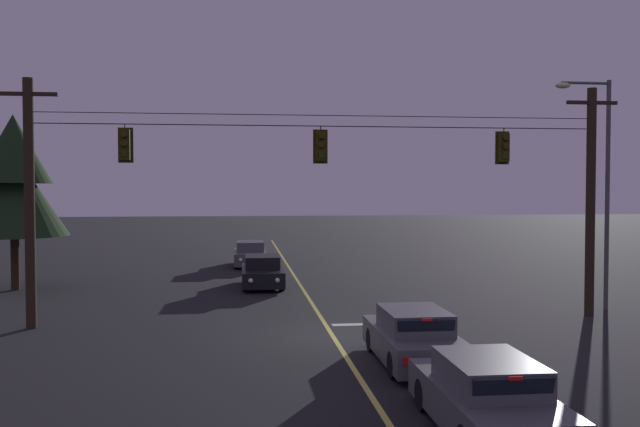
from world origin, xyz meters
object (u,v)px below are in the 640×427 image
Objects in this scene: traffic_light_left_inner at (321,146)px; street_lamp_corner at (600,173)px; car_waiting_second_near at (487,398)px; traffic_light_leftmost at (125,145)px; car_waiting_near_lane at (414,338)px; car_oncoming_lead at (262,272)px; car_oncoming_trailing at (250,254)px; tree_verge_near at (14,181)px; traffic_light_centre at (504,147)px.

traffic_light_left_inner is 10.38m from street_lamp_corner.
traffic_light_left_inner is 0.28× the size of car_waiting_second_near.
traffic_light_leftmost is at bearing 126.94° from car_waiting_second_near.
traffic_light_left_inner is 11.93m from car_waiting_second_near.
street_lamp_corner reaches higher than car_waiting_near_lane.
car_oncoming_trailing is (-0.40, 8.37, 0.00)m from car_oncoming_lead.
street_lamp_corner is (8.61, 6.75, 4.32)m from car_waiting_near_lane.
street_lamp_corner is at bearing -18.42° from tree_verge_near.
traffic_light_leftmost reaches higher than car_waiting_near_lane.
car_waiting_near_lane is at bearing -141.93° from street_lamp_corner.
car_oncoming_trailing is 0.58× the size of tree_verge_near.
car_waiting_second_near is 0.57× the size of tree_verge_near.
traffic_light_leftmost is at bearing -176.19° from street_lamp_corner.
traffic_light_leftmost is 12.49m from traffic_light_centre.
car_waiting_second_near is (7.99, -10.62, -5.14)m from traffic_light_leftmost.
traffic_light_left_inner reaches higher than car_oncoming_lead.
tree_verge_near is at bearing 155.05° from traffic_light_centre.
traffic_light_leftmost is 10.88m from car_oncoming_lead.
traffic_light_left_inner and traffic_light_centre have the same top height.
traffic_light_left_inner is 0.28× the size of car_oncoming_trailing.
traffic_light_leftmost is 0.28× the size of car_oncoming_trailing.
car_oncoming_lead is (-3.31, 14.05, -0.00)m from car_waiting_near_lane.
traffic_light_leftmost is 10.60m from tree_verge_near.
car_waiting_second_near is at bearing -53.87° from tree_verge_near.
car_waiting_second_near is at bearing -80.72° from traffic_light_left_inner.
traffic_light_leftmost is 0.28× the size of car_oncoming_lead.
car_oncoming_lead is at bearing 100.06° from car_waiting_second_near.
traffic_light_centre is 19.41m from car_oncoming_trailing.
car_oncoming_trailing is at bearing 75.91° from traffic_light_leftmost.
tree_verge_near is at bearing -141.57° from car_oncoming_trailing.
street_lamp_corner is (12.32, -15.68, 4.32)m from car_oncoming_trailing.
car_waiting_near_lane and car_waiting_second_near have the same top height.
traffic_light_centre is at bearing 67.05° from car_waiting_second_near.
car_oncoming_trailing is at bearing 38.43° from tree_verge_near.
street_lamp_corner is (16.54, 1.10, -0.82)m from traffic_light_leftmost.
traffic_light_leftmost is 1.00× the size of traffic_light_left_inner.
traffic_light_left_inner is 15.08m from tree_verge_near.
car_waiting_near_lane is 0.98× the size of car_oncoming_trailing.
traffic_light_centre is at bearing -164.77° from street_lamp_corner.
traffic_light_leftmost and traffic_light_left_inner have the same top height.
traffic_light_centre reaches higher than car_waiting_second_near.
street_lamp_corner is at bearing -31.50° from car_oncoming_lead.
car_waiting_near_lane is 0.98× the size of car_oncoming_lead.
tree_verge_near reaches higher than car_waiting_second_near.
traffic_light_centre is at bearing -46.88° from car_oncoming_lead.
car_waiting_second_near is 0.52× the size of street_lamp_corner.
traffic_light_left_inner is at bearing 180.00° from traffic_light_centre.
car_waiting_near_lane is (7.92, -5.64, -5.14)m from traffic_light_leftmost.
tree_verge_near reaches higher than traffic_light_leftmost.
street_lamp_corner is 1.09× the size of tree_verge_near.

